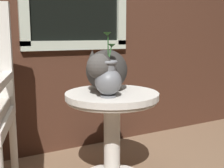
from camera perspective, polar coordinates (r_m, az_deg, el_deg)
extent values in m
cube|color=beige|center=(2.20, -6.97, 7.69)|extent=(0.84, 0.03, 0.07)
cylinder|color=silver|center=(1.74, 0.00, -10.92)|extent=(0.10, 0.10, 0.50)
cylinder|color=silver|center=(1.67, 0.00, -2.29)|extent=(0.55, 0.55, 0.03)
torus|color=silver|center=(1.67, 0.00, -3.21)|extent=(0.53, 0.53, 0.02)
cylinder|color=silver|center=(1.88, -19.03, -12.00)|extent=(0.04, 0.04, 0.43)
cube|color=silver|center=(1.52, -21.15, 0.58)|extent=(0.18, 0.51, 0.04)
ellipsoid|color=#33302D|center=(1.71, -1.04, 2.78)|extent=(0.38, 0.39, 0.25)
sphere|color=#494643|center=(1.52, -2.55, 3.54)|extent=(0.14, 0.14, 0.14)
cone|color=#33302D|center=(1.53, -3.96, 5.87)|extent=(0.04, 0.04, 0.05)
cone|color=#33302D|center=(1.51, -1.17, 5.85)|extent=(0.04, 0.04, 0.05)
cylinder|color=#33302D|center=(1.93, 0.29, 1.36)|extent=(0.21, 0.25, 0.05)
cylinder|color=slate|center=(1.54, -0.74, -2.40)|extent=(0.09, 0.09, 0.01)
ellipsoid|color=slate|center=(1.53, -0.75, 0.47)|extent=(0.14, 0.14, 0.14)
cylinder|color=slate|center=(1.52, -0.76, 3.46)|extent=(0.08, 0.08, 0.05)
torus|color=slate|center=(1.51, -0.76, 4.40)|extent=(0.10, 0.10, 0.02)
cylinder|color=#2D662D|center=(1.52, -0.41, 6.06)|extent=(0.03, 0.02, 0.09)
cone|color=#2D662D|center=(1.53, -0.07, 7.69)|extent=(0.04, 0.04, 0.02)
cylinder|color=#2D662D|center=(1.49, -0.78, 7.16)|extent=(0.02, 0.03, 0.15)
cone|color=#2D662D|center=(1.48, -0.81, 9.97)|extent=(0.04, 0.04, 0.02)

